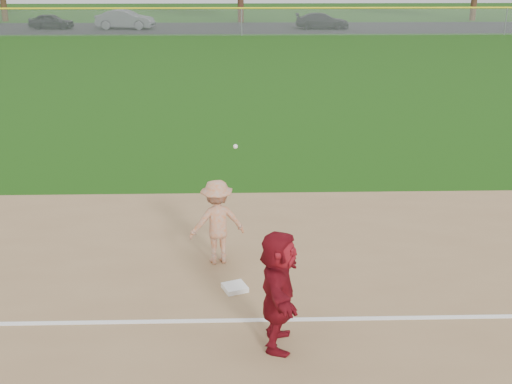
{
  "coord_description": "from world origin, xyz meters",
  "views": [
    {
      "loc": [
        -0.31,
        -9.43,
        5.23
      ],
      "look_at": [
        0.0,
        1.5,
        1.3
      ],
      "focal_mm": 45.0,
      "sensor_mm": 36.0,
      "label": 1
    }
  ],
  "objects_px": {
    "car_mid": "(125,19)",
    "car_right": "(322,21)",
    "first_base": "(235,288)",
    "car_left": "(51,21)",
    "base_runner": "(278,290)"
  },
  "relations": [
    {
      "from": "first_base",
      "to": "base_runner",
      "type": "height_order",
      "value": "base_runner"
    },
    {
      "from": "first_base",
      "to": "car_mid",
      "type": "xyz_separation_m",
      "value": [
        -9.14,
        44.94,
        0.72
      ]
    },
    {
      "from": "car_left",
      "to": "car_right",
      "type": "distance_m",
      "value": 22.33
    },
    {
      "from": "first_base",
      "to": "base_runner",
      "type": "relative_size",
      "value": 0.21
    },
    {
      "from": "car_mid",
      "to": "car_right",
      "type": "distance_m",
      "value": 16.21
    },
    {
      "from": "base_runner",
      "to": "car_right",
      "type": "xyz_separation_m",
      "value": [
        6.44,
        46.3,
        -0.25
      ]
    },
    {
      "from": "base_runner",
      "to": "car_right",
      "type": "relative_size",
      "value": 0.4
    },
    {
      "from": "first_base",
      "to": "car_mid",
      "type": "relative_size",
      "value": 0.08
    },
    {
      "from": "first_base",
      "to": "base_runner",
      "type": "bearing_deg",
      "value": -69.41
    },
    {
      "from": "base_runner",
      "to": "car_left",
      "type": "distance_m",
      "value": 49.55
    },
    {
      "from": "car_mid",
      "to": "car_right",
      "type": "relative_size",
      "value": 1.06
    },
    {
      "from": "car_right",
      "to": "base_runner",
      "type": "bearing_deg",
      "value": 175.14
    },
    {
      "from": "car_mid",
      "to": "car_left",
      "type": "bearing_deg",
      "value": 94.3
    },
    {
      "from": "first_base",
      "to": "car_left",
      "type": "xyz_separation_m",
      "value": [
        -15.26,
        45.27,
        0.56
      ]
    },
    {
      "from": "base_runner",
      "to": "car_right",
      "type": "height_order",
      "value": "base_runner"
    }
  ]
}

